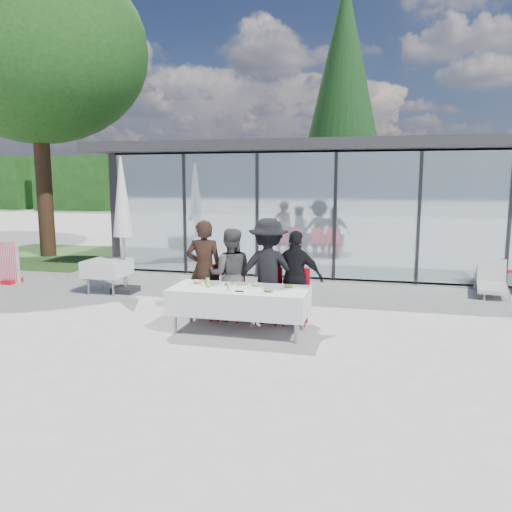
{
  "coord_description": "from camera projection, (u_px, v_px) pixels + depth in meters",
  "views": [
    {
      "loc": [
        2.05,
        -8.19,
        2.51
      ],
      "look_at": [
        -0.26,
        1.2,
        1.02
      ],
      "focal_mm": 35.0,
      "sensor_mm": 36.0,
      "label": 1
    }
  ],
  "objects": [
    {
      "name": "diner_a",
      "position": [
        204.0,
        269.0,
        9.01
      ],
      "size": [
        0.76,
        0.76,
        1.8
      ],
      "primitive_type": "imported",
      "rotation": [
        0.0,
        0.0,
        3.31
      ],
      "color": "black",
      "rests_on": "ground"
    },
    {
      "name": "juice_bottle",
      "position": [
        208.0,
        282.0,
        8.24
      ],
      "size": [
        0.06,
        0.06,
        0.15
      ],
      "primitive_type": "cylinder",
      "color": "#94B34A",
      "rests_on": "dining_table"
    },
    {
      "name": "lounger",
      "position": [
        492.0,
        282.0,
        11.03
      ],
      "size": [
        0.8,
        1.41,
        0.72
      ],
      "color": "silver",
      "rests_on": "ground"
    },
    {
      "name": "plate_b",
      "position": [
        229.0,
        284.0,
        8.35
      ],
      "size": [
        0.29,
        0.29,
        0.07
      ],
      "color": "white",
      "rests_on": "dining_table"
    },
    {
      "name": "grass_patch",
      "position": [
        49.0,
        256.0,
        16.48
      ],
      "size": [
        5.0,
        5.0,
        0.02
      ],
      "primitive_type": "cube",
      "color": "#385926",
      "rests_on": "ground"
    },
    {
      "name": "market_umbrella",
      "position": [
        122.0,
        205.0,
        10.9
      ],
      "size": [
        0.5,
        0.5,
        3.0
      ],
      "color": "black",
      "rests_on": "ground"
    },
    {
      "name": "pavilion",
      "position": [
        378.0,
        191.0,
        15.76
      ],
      "size": [
        14.8,
        8.8,
        3.44
      ],
      "color": "gray",
      "rests_on": "ground"
    },
    {
      "name": "plate_c",
      "position": [
        256.0,
        285.0,
        8.25
      ],
      "size": [
        0.29,
        0.29,
        0.07
      ],
      "color": "white",
      "rests_on": "dining_table"
    },
    {
      "name": "dining_table",
      "position": [
        239.0,
        300.0,
        8.21
      ],
      "size": [
        2.26,
        0.96,
        0.75
      ],
      "color": "silver",
      "rests_on": "ground"
    },
    {
      "name": "deciduous_tree",
      "position": [
        35.0,
        50.0,
        15.5
      ],
      "size": [
        7.04,
        6.4,
        9.38
      ],
      "color": "#382316",
      "rests_on": "ground"
    },
    {
      "name": "diner_c",
      "position": [
        268.0,
        271.0,
        8.73
      ],
      "size": [
        1.32,
        1.32,
        1.85
      ],
      "primitive_type": "imported",
      "rotation": [
        0.0,
        0.0,
        3.25
      ],
      "color": "black",
      "rests_on": "ground"
    },
    {
      "name": "diner_chair_d",
      "position": [
        296.0,
        293.0,
        8.73
      ],
      "size": [
        0.44,
        0.44,
        0.97
      ],
      "color": "red",
      "rests_on": "ground"
    },
    {
      "name": "ground",
      "position": [
        254.0,
        324.0,
        8.73
      ],
      "size": [
        90.0,
        90.0,
        0.0
      ],
      "primitive_type": "plane",
      "color": "#A29E9A",
      "rests_on": "ground"
    },
    {
      "name": "folded_eyeglasses",
      "position": [
        239.0,
        291.0,
        7.89
      ],
      "size": [
        0.14,
        0.03,
        0.01
      ],
      "primitive_type": "cube",
      "color": "black",
      "rests_on": "dining_table"
    },
    {
      "name": "spare_chair_b",
      "position": [
        443.0,
        263.0,
        11.87
      ],
      "size": [
        0.53,
        0.53,
        0.97
      ],
      "color": "red",
      "rests_on": "ground"
    },
    {
      "name": "plate_d",
      "position": [
        289.0,
        287.0,
        8.15
      ],
      "size": [
        0.29,
        0.29,
        0.07
      ],
      "color": "white",
      "rests_on": "dining_table"
    },
    {
      "name": "spare_chair_a",
      "position": [
        511.0,
        265.0,
        11.54
      ],
      "size": [
        0.53,
        0.53,
        0.97
      ],
      "color": "red",
      "rests_on": "ground"
    },
    {
      "name": "spare_table_left",
      "position": [
        107.0,
        268.0,
        11.1
      ],
      "size": [
        0.86,
        0.86,
        0.74
      ],
      "color": "silver",
      "rests_on": "ground"
    },
    {
      "name": "diner_chair_a",
      "position": [
        206.0,
        288.0,
        9.13
      ],
      "size": [
        0.44,
        0.44,
        0.97
      ],
      "color": "red",
      "rests_on": "ground"
    },
    {
      "name": "diner_chair_b",
      "position": [
        232.0,
        290.0,
        9.01
      ],
      "size": [
        0.44,
        0.44,
        0.97
      ],
      "color": "red",
      "rests_on": "ground"
    },
    {
      "name": "treeline",
      "position": [
        321.0,
        184.0,
        35.74
      ],
      "size": [
        62.5,
        2.0,
        4.4
      ],
      "color": "#143611",
      "rests_on": "ground"
    },
    {
      "name": "drinking_glasses",
      "position": [
        229.0,
        287.0,
        7.98
      ],
      "size": [
        0.07,
        0.07,
        0.1
      ],
      "color": "silver",
      "rests_on": "dining_table"
    },
    {
      "name": "plate_extra",
      "position": [
        268.0,
        291.0,
        7.83
      ],
      "size": [
        0.29,
        0.29,
        0.07
      ],
      "color": "white",
      "rests_on": "dining_table"
    },
    {
      "name": "plate_a",
      "position": [
        197.0,
        283.0,
        8.47
      ],
      "size": [
        0.29,
        0.29,
        0.07
      ],
      "color": "white",
      "rests_on": "dining_table"
    },
    {
      "name": "diner_d",
      "position": [
        296.0,
        278.0,
        8.63
      ],
      "size": [
        1.12,
        1.12,
        1.65
      ],
      "primitive_type": "imported",
      "rotation": [
        0.0,
        0.0,
        2.97
      ],
      "color": "black",
      "rests_on": "ground"
    },
    {
      "name": "conifer_tree",
      "position": [
        343.0,
        92.0,
        20.17
      ],
      "size": [
        4.0,
        4.0,
        10.5
      ],
      "color": "#382316",
      "rests_on": "ground"
    },
    {
      "name": "diner_b",
      "position": [
        231.0,
        274.0,
        8.91
      ],
      "size": [
        0.93,
        0.93,
        1.66
      ],
      "primitive_type": "imported",
      "rotation": [
        0.0,
        0.0,
        3.31
      ],
      "color": "#4B4B4B",
      "rests_on": "ground"
    },
    {
      "name": "diner_chair_c",
      "position": [
        269.0,
        292.0,
        8.85
      ],
      "size": [
        0.44,
        0.44,
        0.97
      ],
      "color": "red",
      "rests_on": "ground"
    }
  ]
}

